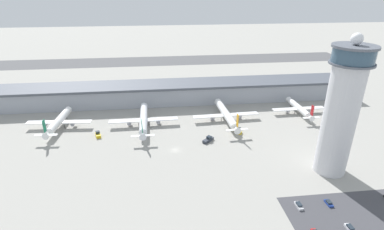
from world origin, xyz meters
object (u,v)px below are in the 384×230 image
Objects in this scene: service_truck_catering at (98,135)px; car_green_van at (329,203)px; airplane_gate_bravo at (144,120)px; control_tower at (341,110)px; airplane_gate_alpha at (58,122)px; airplane_gate_delta at (299,108)px; service_truck_fuel at (208,140)px; car_maroon_suv at (350,228)px; airplane_gate_charlie at (226,115)px; car_white_wagon at (299,205)px; service_truck_baggage at (239,131)px.

car_green_van is at bearing -34.60° from service_truck_catering.
airplane_gate_bravo is 10.63× the size of car_green_van.
airplane_gate_alpha is (-136.59, 59.40, -25.88)m from control_tower.
airplane_gate_bravo is 101.67m from airplane_gate_delta.
service_truck_fuel is at bearing 146.48° from control_tower.
car_maroon_suv is (100.00, -82.29, -0.45)m from service_truck_catering.
airplane_gate_charlie is 9.97× the size of car_white_wagon.
car_maroon_suv is (38.91, -69.46, -0.35)m from service_truck_fuel.
control_tower is 1.63× the size of airplane_gate_alpha.
control_tower reaches higher than service_truck_catering.
car_maroon_suv is (0.33, -13.52, 0.10)m from car_green_van.
car_green_van is at bearing -33.30° from airplane_gate_alpha.
car_white_wagon is (61.85, -78.84, -3.78)m from airplane_gate_bravo.
airplane_gate_bravo is at bearing 165.24° from service_truck_baggage.
airplane_gate_charlie is (101.25, -0.79, -0.33)m from airplane_gate_alpha.
airplane_gate_charlie is at bearing 103.89° from car_maroon_suv.
service_truck_fuel is (-65.75, -30.35, -2.86)m from airplane_gate_delta.
car_maroon_suv is at bearing -75.89° from service_truck_baggage.
control_tower is at bearing -33.15° from airplane_gate_bravo.
car_white_wagon is at bearing -38.27° from service_truck_catering.
car_maroon_suv is (-26.83, -99.81, -3.21)m from airplane_gate_delta.
airplane_gate_delta is at bearing 65.40° from car_white_wagon.
airplane_gate_delta is 6.11× the size of service_truck_baggage.
service_truck_catering is 1.32× the size of car_maroon_suv.
airplane_gate_charlie is 9.65× the size of car_maroon_suv.
car_white_wagon is (26.20, -56.02, -0.35)m from service_truck_fuel.
airplane_gate_bravo is 42.46m from service_truck_fuel.
service_truck_catering is (-25.44, -9.99, -3.33)m from airplane_gate_bravo.
car_white_wagon reaches higher than car_green_van.
car_white_wagon is 0.97× the size of car_maroon_suv.
airplane_gate_bravo is at bearing -3.27° from airplane_gate_alpha.
airplane_gate_alpha is 8.26× the size of car_white_wagon.
service_truck_catering is 121.09m from car_green_van.
service_truck_fuel is at bearing -11.86° from service_truck_catering.
car_white_wagon is (87.28, -68.86, -0.46)m from service_truck_catering.
car_green_van is (124.25, -81.61, -3.97)m from airplane_gate_alpha.
service_truck_catering is at bearing 157.43° from control_tower.
airplane_gate_delta is 5.64× the size of service_truck_catering.
airplane_gate_alpha reaches higher than service_truck_catering.
airplane_gate_bravo is at bearing 128.94° from car_maroon_suv.
service_truck_fuel is 1.66× the size of car_green_van.
car_green_van is (19.23, -64.27, -0.43)m from service_truck_baggage.
airplane_gate_charlie is at bearing 105.89° from car_green_van.
car_maroon_suv is (23.33, -94.34, -3.54)m from airplane_gate_charlie.
service_truck_baggage is at bearing -77.17° from airplane_gate_charlie.
control_tower reaches higher than airplane_gate_charlie.
airplane_gate_charlie is 50.46m from airplane_gate_delta.
service_truck_baggage is at bearing -14.76° from airplane_gate_bravo.
control_tower is 151.18m from airplane_gate_alpha.
car_maroon_suv is (124.58, -95.13, -3.88)m from airplane_gate_alpha.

